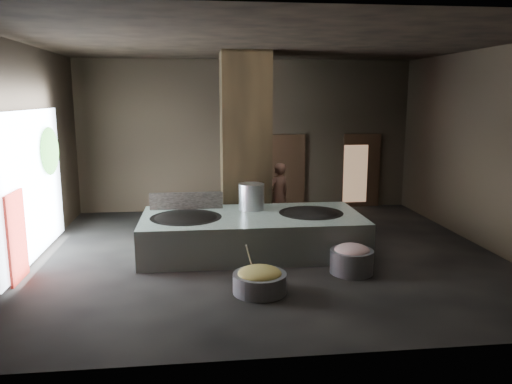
{
  "coord_description": "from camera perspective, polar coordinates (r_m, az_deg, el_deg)",
  "views": [
    {
      "loc": [
        -1.5,
        -10.53,
        3.42
      ],
      "look_at": [
        -0.17,
        0.72,
        1.25
      ],
      "focal_mm": 35.0,
      "sensor_mm": 36.0,
      "label": 1
    }
  ],
  "objects": [
    {
      "name": "pavilion_sliver",
      "position": [
        10.34,
        -25.67,
        -4.65
      ],
      "size": [
        0.05,
        0.9,
        1.7
      ],
      "primitive_type": "cube",
      "color": "maroon",
      "rests_on": "ground"
    },
    {
      "name": "doorway_far_glow",
      "position": [
        15.9,
        11.27,
        2.06
      ],
      "size": [
        0.76,
        0.04,
        1.8
      ],
      "primitive_type": "cube",
      "color": "#8C6647",
      "rests_on": "ground"
    },
    {
      "name": "back_wall",
      "position": [
        15.2,
        -1.07,
        6.43
      ],
      "size": [
        10.0,
        0.1,
        4.5
      ],
      "primitive_type": "cube",
      "color": "black",
      "rests_on": "ground"
    },
    {
      "name": "stock_pot",
      "position": [
        11.54,
        -0.52,
        -0.61
      ],
      "size": [
        0.59,
        0.59,
        0.63
      ],
      "primitive_type": "cylinder",
      "color": "silver",
      "rests_on": "hearth_platform"
    },
    {
      "name": "splash_guard",
      "position": [
        11.69,
        -7.96,
        -1.06
      ],
      "size": [
        1.69,
        0.07,
        0.42
      ],
      "primitive_type": "cube",
      "rotation": [
        0.0,
        0.0,
        -0.01
      ],
      "color": "black",
      "rests_on": "hearth_platform"
    },
    {
      "name": "veg_basin",
      "position": [
        8.97,
        0.42,
        -10.35
      ],
      "size": [
        1.04,
        1.04,
        0.35
      ],
      "primitive_type": "cylinder",
      "rotation": [
        0.0,
        0.0,
        -0.09
      ],
      "color": "slate",
      "rests_on": "ground"
    },
    {
      "name": "floor",
      "position": [
        11.19,
        1.3,
        -7.23
      ],
      "size": [
        10.0,
        9.0,
        0.1
      ],
      "primitive_type": "cube",
      "color": "black",
      "rests_on": "ground"
    },
    {
      "name": "doorway_far",
      "position": [
        15.99,
        11.93,
        2.27
      ],
      "size": [
        1.18,
        0.08,
        2.38
      ],
      "primitive_type": "cube",
      "color": "black",
      "rests_on": "ground"
    },
    {
      "name": "left_wall",
      "position": [
        11.17,
        -25.29,
        3.79
      ],
      "size": [
        0.1,
        9.0,
        4.5
      ],
      "primitive_type": "cube",
      "color": "black",
      "rests_on": "ground"
    },
    {
      "name": "meat_basin",
      "position": [
        10.08,
        10.87,
        -7.79
      ],
      "size": [
        1.07,
        1.07,
        0.46
      ],
      "primitive_type": "cylinder",
      "rotation": [
        0.0,
        0.0,
        0.32
      ],
      "color": "slate",
      "rests_on": "ground"
    },
    {
      "name": "front_wall",
      "position": [
        6.27,
        7.21,
        0.0
      ],
      "size": [
        10.0,
        0.1,
        4.5
      ],
      "primitive_type": "cube",
      "color": "black",
      "rests_on": "ground"
    },
    {
      "name": "wok_left",
      "position": [
        10.97,
        -8.0,
        -3.35
      ],
      "size": [
        1.53,
        1.53,
        0.42
      ],
      "primitive_type": "ellipsoid",
      "color": "black",
      "rests_on": "hearth_platform"
    },
    {
      "name": "platform_cap",
      "position": [
        11.07,
        -0.47,
        -2.77
      ],
      "size": [
        4.74,
        2.28,
        0.03
      ],
      "primitive_type": "cube",
      "color": "black",
      "rests_on": "hearth_platform"
    },
    {
      "name": "right_wall",
      "position": [
        12.46,
        25.1,
        4.43
      ],
      "size": [
        0.1,
        9.0,
        4.5
      ],
      "primitive_type": "cube",
      "color": "black",
      "rests_on": "ground"
    },
    {
      "name": "wok_left_rim",
      "position": [
        10.96,
        -8.01,
        -2.99
      ],
      "size": [
        1.56,
        1.56,
        0.05
      ],
      "primitive_type": "cylinder",
      "color": "black",
      "rests_on": "hearth_platform"
    },
    {
      "name": "tree_silhouette",
      "position": [
        12.35,
        -22.51,
        4.35
      ],
      "size": [
        0.28,
        1.1,
        1.1
      ],
      "primitive_type": "ellipsoid",
      "color": "#194714",
      "rests_on": "left_opening"
    },
    {
      "name": "doorway_near_glow",
      "position": [
        15.6,
        2.83,
        2.09
      ],
      "size": [
        0.81,
        0.04,
        1.91
      ],
      "primitive_type": "cube",
      "color": "#8C6647",
      "rests_on": "ground"
    },
    {
      "name": "doorway_near",
      "position": [
        15.4,
        3.43,
        2.16
      ],
      "size": [
        1.18,
        0.08,
        2.38
      ],
      "primitive_type": "cube",
      "color": "black",
      "rests_on": "ground"
    },
    {
      "name": "ladle",
      "position": [
        8.97,
        -0.65,
        -7.82
      ],
      "size": [
        0.21,
        0.34,
        0.68
      ],
      "primitive_type": "cylinder",
      "rotation": [
        0.49,
        0.0,
        -0.52
      ],
      "color": "silver",
      "rests_on": "veg_basin"
    },
    {
      "name": "ceiling",
      "position": [
        10.7,
        1.41,
        16.9
      ],
      "size": [
        10.0,
        9.0,
        0.1
      ],
      "primitive_type": "cube",
      "color": "black",
      "rests_on": "back_wall"
    },
    {
      "name": "meat_fill",
      "position": [
        10.02,
        10.91,
        -6.61
      ],
      "size": [
        0.7,
        0.7,
        0.27
      ],
      "primitive_type": "ellipsoid",
      "color": "#AA6766",
      "rests_on": "meat_basin"
    },
    {
      "name": "left_opening",
      "position": [
        11.42,
        -24.24,
        0.7
      ],
      "size": [
        0.04,
        4.2,
        3.1
      ],
      "primitive_type": "cube",
      "color": "white",
      "rests_on": "ground"
    },
    {
      "name": "wok_right",
      "position": [
        11.35,
        6.3,
        -2.83
      ],
      "size": [
        1.42,
        1.42,
        0.4
      ],
      "primitive_type": "ellipsoid",
      "color": "black",
      "rests_on": "hearth_platform"
    },
    {
      "name": "veg_fill",
      "position": [
        8.91,
        0.43,
        -9.31
      ],
      "size": [
        0.78,
        0.78,
        0.24
      ],
      "primitive_type": "ellipsoid",
      "color": "olive",
      "rests_on": "veg_basin"
    },
    {
      "name": "cook",
      "position": [
        13.21,
        2.58,
        -0.36
      ],
      "size": [
        0.74,
        0.66,
        1.72
      ],
      "primitive_type": "imported",
      "rotation": [
        0.0,
        0.0,
        3.67
      ],
      "color": "#925D4A",
      "rests_on": "ground"
    },
    {
      "name": "pillar",
      "position": [
        12.54,
        -1.23,
        5.49
      ],
      "size": [
        1.2,
        1.2,
        4.5
      ],
      "primitive_type": "cube",
      "color": "black",
      "rests_on": "ground"
    },
    {
      "name": "hearth_platform",
      "position": [
        11.17,
        -0.47,
        -4.74
      ],
      "size": [
        4.86,
        2.35,
        0.84
      ],
      "primitive_type": "cube",
      "rotation": [
        0.0,
        0.0,
        -0.01
      ],
      "color": "#A9BBAB",
      "rests_on": "ground"
    },
    {
      "name": "wok_right_rim",
      "position": [
        11.34,
        6.31,
        -2.49
      ],
      "size": [
        1.45,
        1.45,
        0.05
      ],
      "primitive_type": "cylinder",
      "color": "black",
      "rests_on": "hearth_platform"
    }
  ]
}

